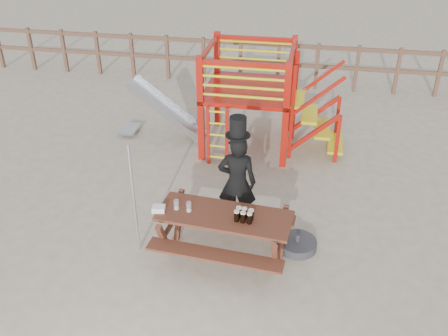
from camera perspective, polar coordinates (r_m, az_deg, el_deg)
ground at (r=7.60m, az=-2.79°, el=-9.64°), size 60.00×60.00×0.00m
back_fence at (r=13.36m, az=4.07°, el=12.44°), size 15.09×0.09×1.20m
playground_fort at (r=10.05m, az=2.41°, el=8.23°), size 4.71×1.84×2.10m
picnic_table at (r=7.26m, az=0.03°, el=-7.08°), size 2.01×1.47×0.74m
man_with_hat at (r=7.62m, az=1.51°, el=-1.42°), size 0.62×0.43×1.92m
metal_pole at (r=7.22m, az=-10.25°, el=-3.65°), size 0.04×0.04×1.80m
parasol_base at (r=7.71m, az=8.37°, el=-8.61°), size 0.59×0.59×0.25m
paper_bag at (r=7.20m, az=-7.48°, el=-4.64°), size 0.20×0.16×0.08m
stout_pints at (r=6.94m, az=2.28°, el=-5.41°), size 0.27×0.19×0.17m
empty_glasses at (r=7.17m, az=-4.76°, el=-4.35°), size 0.26×0.09×0.15m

